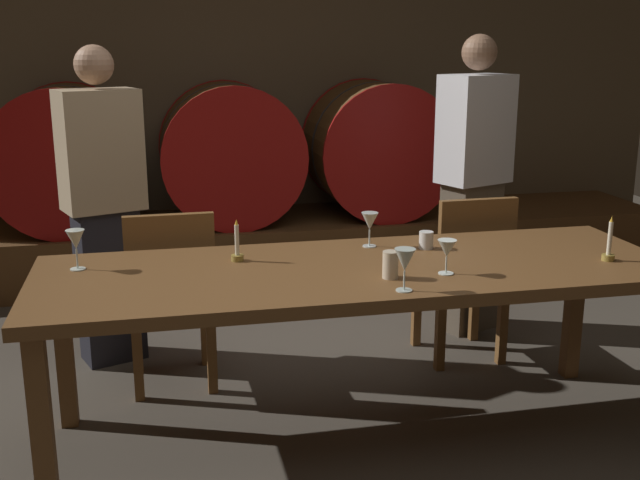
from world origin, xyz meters
The scene contains 19 objects.
ground_plane centered at (0.00, 0.00, 0.00)m, with size 9.09×9.09×0.00m, color #4C443A.
back_wall centered at (0.00, 3.14, 1.32)m, with size 6.99×0.24×2.63m, color brown.
barrel_shelf centered at (0.00, 2.59, 0.20)m, with size 6.29×0.90×0.39m, color brown.
wine_barrel_left centered at (-1.09, 2.59, 0.87)m, with size 0.96×0.79×0.96m.
wine_barrel_center centered at (0.00, 2.59, 0.87)m, with size 0.96×0.79×0.96m.
wine_barrel_right centered at (1.06, 2.59, 0.87)m, with size 0.96×0.79×0.96m.
dining_table centered at (0.26, 0.09, 0.69)m, with size 2.55×0.86×0.75m.
chair_left centered at (-0.48, 0.74, 0.49)m, with size 0.41×0.41×0.88m.
chair_right centered at (1.01, 0.76, 0.49)m, with size 0.41×0.41×0.88m.
guest_left centered at (-0.78, 1.17, 0.82)m, with size 0.44×0.36×1.61m.
guest_right centered at (1.21, 1.19, 0.85)m, with size 0.44×0.36×1.66m.
candle_left centered at (-0.21, 0.27, 0.80)m, with size 0.05×0.05×0.18m.
candle_right centered at (1.28, -0.05, 0.80)m, with size 0.05×0.05×0.19m.
wine_glass_far_left centered at (-0.84, 0.28, 0.87)m, with size 0.07×0.07×0.16m.
wine_glass_center_left centered at (0.33, -0.25, 0.86)m, with size 0.08×0.08×0.16m.
wine_glass_center_right centered at (0.38, 0.37, 0.86)m, with size 0.07×0.07×0.15m.
wine_glass_far_right centered at (0.56, -0.08, 0.85)m, with size 0.07×0.07×0.14m.
cup_left centered at (0.33, -0.09, 0.80)m, with size 0.06×0.06×0.10m, color beige.
cup_right centered at (0.61, 0.28, 0.79)m, with size 0.06×0.06×0.08m, color white.
Camera 1 is at (-0.52, -2.77, 1.63)m, focal length 43.34 mm.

